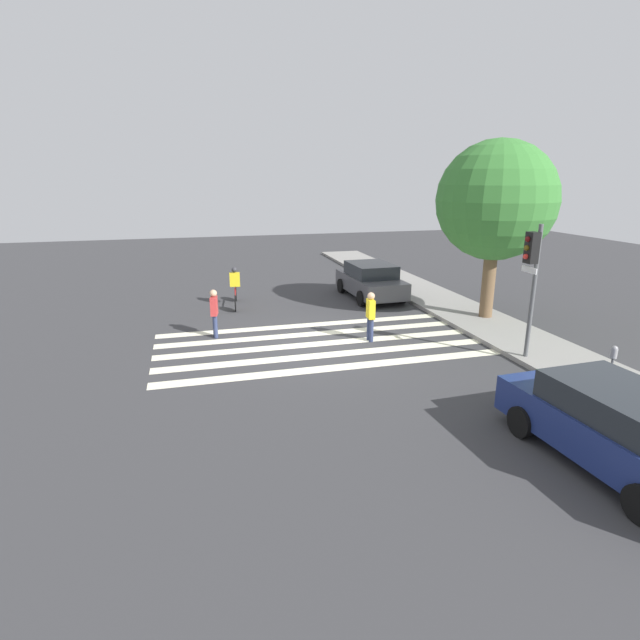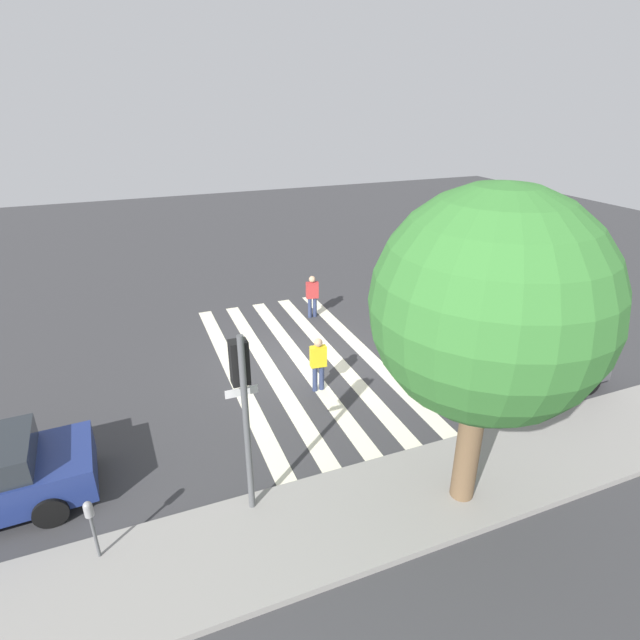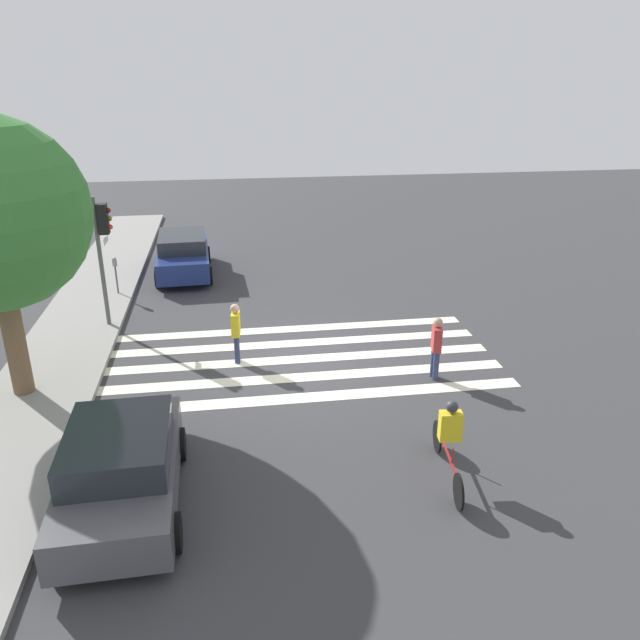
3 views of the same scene
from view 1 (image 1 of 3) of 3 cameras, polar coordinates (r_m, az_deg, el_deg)
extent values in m
plane|color=#38383A|center=(15.71, -0.20, -2.75)|extent=(60.00, 60.00, 0.00)
cube|color=gray|center=(18.23, 19.15, -0.74)|extent=(36.00, 2.50, 0.14)
cube|color=#F2EDCC|center=(17.63, -1.93, -0.62)|extent=(0.46, 10.00, 0.01)
cube|color=#F2EDCC|center=(16.66, -1.12, -1.62)|extent=(0.46, 10.00, 0.01)
cube|color=#F2EDCC|center=(15.70, -0.20, -2.74)|extent=(0.46, 10.00, 0.01)
cube|color=#F2EDCC|center=(14.76, 0.83, -4.01)|extent=(0.46, 10.00, 0.01)
cube|color=#F2EDCC|center=(13.83, 2.01, -5.44)|extent=(0.46, 10.00, 0.01)
cylinder|color=#515456|center=(14.95, 23.15, 2.64)|extent=(0.12, 0.12, 3.86)
cube|color=black|center=(14.60, 23.06, 7.61)|extent=(0.32, 0.26, 0.84)
cube|color=silver|center=(14.69, 22.80, 5.30)|extent=(0.60, 0.02, 0.16)
sphere|color=#590F0F|center=(14.48, 22.65, 8.52)|extent=(0.15, 0.15, 0.15)
sphere|color=#59470F|center=(14.50, 22.55, 7.62)|extent=(0.15, 0.15, 0.15)
sphere|color=red|center=(14.53, 22.45, 6.72)|extent=(0.15, 0.15, 0.15)
cylinder|color=#515456|center=(13.46, 30.16, -5.91)|extent=(0.06, 0.06, 1.08)
cylinder|color=gray|center=(13.25, 30.56, -3.30)|extent=(0.15, 0.15, 0.22)
sphere|color=gray|center=(13.22, 30.62, -2.85)|extent=(0.14, 0.14, 0.14)
cylinder|color=brown|center=(18.96, 18.68, 3.99)|extent=(0.46, 0.46, 2.74)
sphere|color=#387A33|center=(18.61, 19.50, 12.76)|extent=(4.10, 4.10, 4.10)
cylinder|color=navy|center=(16.07, 5.62, -0.97)|extent=(0.14, 0.14, 0.75)
cylinder|color=navy|center=(15.90, 5.87, -1.17)|extent=(0.14, 0.14, 0.75)
cube|color=yellow|center=(15.80, 5.82, 1.27)|extent=(0.46, 0.25, 0.60)
sphere|color=tan|center=(15.70, 5.86, 2.74)|extent=(0.24, 0.24, 0.24)
cylinder|color=navy|center=(16.71, -11.91, -0.58)|extent=(0.14, 0.14, 0.76)
cylinder|color=navy|center=(16.52, -11.86, -0.77)|extent=(0.14, 0.14, 0.76)
cube|color=#B73333|center=(16.44, -12.02, 1.59)|extent=(0.47, 0.27, 0.60)
sphere|color=tan|center=(16.34, -12.11, 3.01)|extent=(0.24, 0.24, 0.24)
cylinder|color=black|center=(19.64, -9.65, 1.88)|extent=(0.64, 0.11, 0.64)
cylinder|color=black|center=(21.33, -9.58, 3.02)|extent=(0.64, 0.11, 0.64)
cube|color=maroon|center=(20.44, -9.64, 2.95)|extent=(1.47, 0.20, 0.04)
cylinder|color=maroon|center=(20.70, -9.65, 3.57)|extent=(0.03, 0.03, 0.32)
cylinder|color=maroon|center=(19.76, -9.69, 3.09)|extent=(0.03, 0.03, 0.40)
cube|color=yellow|center=(20.32, -9.72, 4.58)|extent=(0.28, 0.42, 0.55)
sphere|color=#333338|center=(20.24, -9.77, 5.68)|extent=(0.22, 0.22, 0.22)
cube|color=#4C4C51|center=(21.64, 5.80, 4.12)|extent=(4.12, 1.93, 0.69)
cube|color=#23282D|center=(21.52, 5.84, 5.73)|extent=(2.28, 1.74, 0.55)
cylinder|color=black|center=(20.93, 9.35, 2.77)|extent=(0.64, 0.21, 0.64)
cylinder|color=black|center=(20.23, 4.74, 2.47)|extent=(0.64, 0.21, 0.64)
cylinder|color=black|center=(23.18, 6.68, 4.18)|extent=(0.64, 0.21, 0.64)
cylinder|color=black|center=(22.55, 2.45, 3.93)|extent=(0.64, 0.21, 0.64)
cube|color=navy|center=(10.61, 30.70, -11.17)|extent=(4.53, 1.98, 0.73)
cube|color=#23282D|center=(10.36, 31.20, -8.06)|extent=(2.52, 1.76, 0.52)
cylinder|color=black|center=(12.17, 28.57, -9.02)|extent=(0.65, 0.23, 0.64)
cylinder|color=black|center=(11.03, 21.99, -10.74)|extent=(0.65, 0.23, 0.64)
camera|label=2|loc=(19.39, 46.78, 18.50)|focal=28.00mm
camera|label=3|loc=(29.66, -4.45, 19.87)|focal=35.00mm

